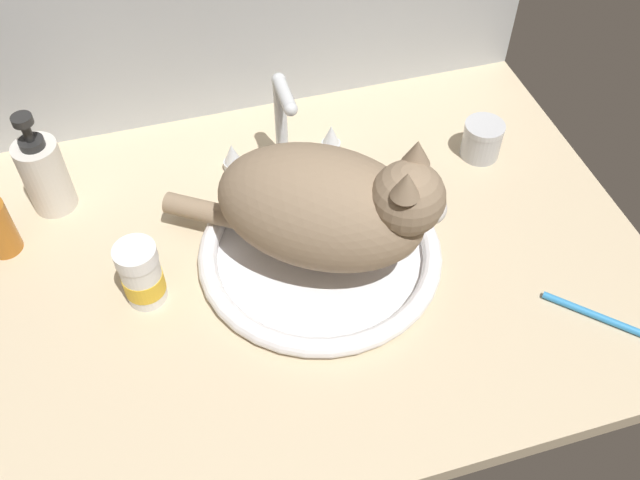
{
  "coord_description": "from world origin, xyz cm",
  "views": [
    {
      "loc": [
        -14.58,
        -62.82,
        82.71
      ],
      "look_at": [
        3.44,
        -0.85,
        7.0
      ],
      "focal_mm": 39.16,
      "sensor_mm": 36.0,
      "label": 1
    }
  ],
  "objects_px": {
    "metal_jar": "(482,140)",
    "pill_bottle": "(142,275)",
    "cat": "(332,207)",
    "soap_pump_bottle": "(45,174)",
    "sink_basin": "(320,252)",
    "toothbrush": "(610,320)",
    "faucet": "(283,131)"
  },
  "relations": [
    {
      "from": "faucet",
      "to": "cat",
      "type": "relative_size",
      "value": 0.53
    },
    {
      "from": "sink_basin",
      "to": "pill_bottle",
      "type": "bearing_deg",
      "value": 179.85
    },
    {
      "from": "cat",
      "to": "toothbrush",
      "type": "distance_m",
      "value": 0.41
    },
    {
      "from": "sink_basin",
      "to": "metal_jar",
      "type": "bearing_deg",
      "value": 23.83
    },
    {
      "from": "faucet",
      "to": "pill_bottle",
      "type": "bearing_deg",
      "value": -139.8
    },
    {
      "from": "metal_jar",
      "to": "pill_bottle",
      "type": "xyz_separation_m",
      "value": [
        -0.57,
        -0.14,
        0.02
      ]
    },
    {
      "from": "sink_basin",
      "to": "cat",
      "type": "height_order",
      "value": "cat"
    },
    {
      "from": "sink_basin",
      "to": "pill_bottle",
      "type": "distance_m",
      "value": 0.25
    },
    {
      "from": "toothbrush",
      "to": "faucet",
      "type": "bearing_deg",
      "value": 128.63
    },
    {
      "from": "cat",
      "to": "sink_basin",
      "type": "bearing_deg",
      "value": 146.58
    },
    {
      "from": "sink_basin",
      "to": "faucet",
      "type": "distance_m",
      "value": 0.22
    },
    {
      "from": "cat",
      "to": "soap_pump_bottle",
      "type": "xyz_separation_m",
      "value": [
        -0.38,
        0.23,
        -0.05
      ]
    },
    {
      "from": "sink_basin",
      "to": "toothbrush",
      "type": "height_order",
      "value": "sink_basin"
    },
    {
      "from": "toothbrush",
      "to": "soap_pump_bottle",
      "type": "bearing_deg",
      "value": 148.31
    },
    {
      "from": "metal_jar",
      "to": "pill_bottle",
      "type": "height_order",
      "value": "pill_bottle"
    },
    {
      "from": "cat",
      "to": "pill_bottle",
      "type": "distance_m",
      "value": 0.27
    },
    {
      "from": "soap_pump_bottle",
      "to": "toothbrush",
      "type": "height_order",
      "value": "soap_pump_bottle"
    },
    {
      "from": "pill_bottle",
      "to": "faucet",
      "type": "bearing_deg",
      "value": 40.2
    },
    {
      "from": "cat",
      "to": "metal_jar",
      "type": "relative_size",
      "value": 5.78
    },
    {
      "from": "cat",
      "to": "toothbrush",
      "type": "relative_size",
      "value": 2.84
    },
    {
      "from": "sink_basin",
      "to": "toothbrush",
      "type": "relative_size",
      "value": 2.66
    },
    {
      "from": "faucet",
      "to": "toothbrush",
      "type": "relative_size",
      "value": 1.49
    },
    {
      "from": "metal_jar",
      "to": "pill_bottle",
      "type": "bearing_deg",
      "value": -166.19
    },
    {
      "from": "sink_basin",
      "to": "pill_bottle",
      "type": "height_order",
      "value": "pill_bottle"
    },
    {
      "from": "cat",
      "to": "soap_pump_bottle",
      "type": "height_order",
      "value": "cat"
    },
    {
      "from": "sink_basin",
      "to": "faucet",
      "type": "bearing_deg",
      "value": 90.0
    },
    {
      "from": "toothbrush",
      "to": "pill_bottle",
      "type": "bearing_deg",
      "value": 159.71
    },
    {
      "from": "faucet",
      "to": "metal_jar",
      "type": "xyz_separation_m",
      "value": [
        0.32,
        -0.07,
        -0.04
      ]
    },
    {
      "from": "metal_jar",
      "to": "sink_basin",
      "type": "bearing_deg",
      "value": -156.17
    },
    {
      "from": "soap_pump_bottle",
      "to": "toothbrush",
      "type": "relative_size",
      "value": 1.31
    },
    {
      "from": "soap_pump_bottle",
      "to": "toothbrush",
      "type": "bearing_deg",
      "value": -31.69
    },
    {
      "from": "cat",
      "to": "soap_pump_bottle",
      "type": "bearing_deg",
      "value": 148.95
    }
  ]
}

